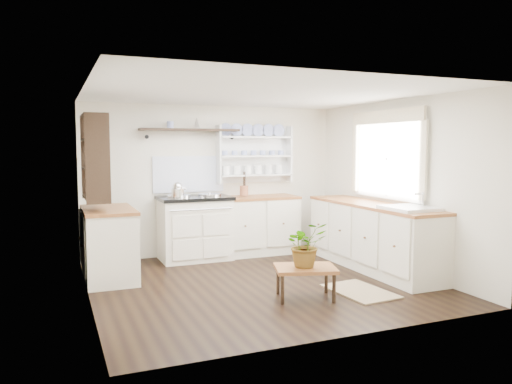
# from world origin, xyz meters

# --- Properties ---
(floor) EXTENTS (4.00, 3.80, 0.01)m
(floor) POSITION_xyz_m (0.00, 0.00, 0.00)
(floor) COLOR black
(floor) RESTS_ON ground
(wall_back) EXTENTS (4.00, 0.02, 2.30)m
(wall_back) POSITION_xyz_m (0.00, 1.90, 1.15)
(wall_back) COLOR silver
(wall_back) RESTS_ON ground
(wall_right) EXTENTS (0.02, 3.80, 2.30)m
(wall_right) POSITION_xyz_m (2.00, 0.00, 1.15)
(wall_right) COLOR silver
(wall_right) RESTS_ON ground
(wall_left) EXTENTS (0.02, 3.80, 2.30)m
(wall_left) POSITION_xyz_m (-2.00, 0.00, 1.15)
(wall_left) COLOR silver
(wall_left) RESTS_ON ground
(ceiling) EXTENTS (4.00, 3.80, 0.01)m
(ceiling) POSITION_xyz_m (0.00, 0.00, 2.30)
(ceiling) COLOR white
(ceiling) RESTS_ON wall_back
(window) EXTENTS (0.08, 1.55, 1.22)m
(window) POSITION_xyz_m (1.95, 0.15, 1.56)
(window) COLOR white
(window) RESTS_ON wall_right
(aga_cooker) EXTENTS (1.05, 0.73, 0.97)m
(aga_cooker) POSITION_xyz_m (-0.40, 1.57, 0.48)
(aga_cooker) COLOR white
(aga_cooker) RESTS_ON floor
(back_cabinets) EXTENTS (1.27, 0.63, 0.90)m
(back_cabinets) POSITION_xyz_m (0.60, 1.60, 0.46)
(back_cabinets) COLOR beige
(back_cabinets) RESTS_ON floor
(right_cabinets) EXTENTS (0.62, 2.43, 0.90)m
(right_cabinets) POSITION_xyz_m (1.70, 0.10, 0.46)
(right_cabinets) COLOR beige
(right_cabinets) RESTS_ON floor
(belfast_sink) EXTENTS (0.55, 0.60, 0.45)m
(belfast_sink) POSITION_xyz_m (1.70, -0.65, 0.80)
(belfast_sink) COLOR white
(belfast_sink) RESTS_ON right_cabinets
(left_cabinets) EXTENTS (0.62, 1.13, 0.90)m
(left_cabinets) POSITION_xyz_m (-1.70, 0.90, 0.46)
(left_cabinets) COLOR beige
(left_cabinets) RESTS_ON floor
(plate_rack) EXTENTS (1.20, 0.22, 0.90)m
(plate_rack) POSITION_xyz_m (0.65, 1.86, 1.56)
(plate_rack) COLOR white
(plate_rack) RESTS_ON wall_back
(high_shelf) EXTENTS (1.50, 0.29, 0.16)m
(high_shelf) POSITION_xyz_m (-0.40, 1.78, 1.91)
(high_shelf) COLOR black
(high_shelf) RESTS_ON wall_back
(left_shelving) EXTENTS (0.28, 0.80, 1.05)m
(left_shelving) POSITION_xyz_m (-1.84, 0.90, 1.55)
(left_shelving) COLOR black
(left_shelving) RESTS_ON wall_left
(kettle) EXTENTS (0.19, 0.19, 0.23)m
(kettle) POSITION_xyz_m (-0.68, 1.45, 1.04)
(kettle) COLOR silver
(kettle) RESTS_ON aga_cooker
(utensil_crock) EXTENTS (0.13, 0.13, 0.15)m
(utensil_crock) POSITION_xyz_m (0.42, 1.68, 0.99)
(utensil_crock) COLOR #9D5A39
(utensil_crock) RESTS_ON back_cabinets
(center_table) EXTENTS (0.77, 0.64, 0.36)m
(center_table) POSITION_xyz_m (0.20, -0.77, 0.31)
(center_table) COLOR brown
(center_table) RESTS_ON floor
(potted_plant) EXTENTS (0.46, 0.40, 0.50)m
(potted_plant) POSITION_xyz_m (0.20, -0.77, 0.60)
(potted_plant) COLOR #3F7233
(potted_plant) RESTS_ON center_table
(floor_rug) EXTENTS (0.62, 0.89, 0.02)m
(floor_rug) POSITION_xyz_m (0.91, -0.79, 0.01)
(floor_rug) COLOR #7E6449
(floor_rug) RESTS_ON floor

